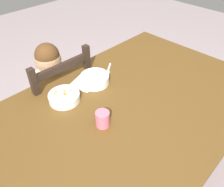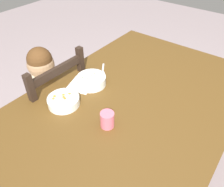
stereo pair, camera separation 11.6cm
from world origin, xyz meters
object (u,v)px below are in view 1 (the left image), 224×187
at_px(bowl_of_peas, 95,79).
at_px(bowl_of_carrots, 64,97).
at_px(dining_chair, 59,106).
at_px(dining_table, 130,112).
at_px(drinking_cup, 103,119).
at_px(spoon, 108,71).
at_px(child_figure, 56,87).

distance_m(bowl_of_peas, bowl_of_carrots, 0.23).
xyz_separation_m(dining_chair, bowl_of_carrots, (-0.11, -0.30, 0.33)).
bearing_deg(dining_chair, bowl_of_peas, -68.86).
distance_m(dining_table, bowl_of_peas, 0.30).
height_order(dining_chair, drinking_cup, dining_chair).
relative_size(dining_chair, bowl_of_peas, 5.31).
relative_size(spoon, drinking_cup, 1.48).
bearing_deg(dining_table, bowl_of_peas, 96.02).
bearing_deg(bowl_of_carrots, bowl_of_peas, -0.01).
bearing_deg(spoon, dining_chair, 134.92).
xyz_separation_m(dining_table, spoon, (0.12, 0.31, 0.09)).
bearing_deg(dining_chair, spoon, -45.08).
height_order(dining_table, bowl_of_peas, bowl_of_peas).
relative_size(dining_table, dining_chair, 1.70).
xyz_separation_m(dining_chair, drinking_cup, (-0.09, -0.58, 0.35)).
xyz_separation_m(spoon, drinking_cup, (-0.35, -0.32, 0.04)).
bearing_deg(bowl_of_peas, bowl_of_carrots, 179.99).
bearing_deg(child_figure, spoon, -44.63).
xyz_separation_m(dining_table, child_figure, (-0.14, 0.56, -0.04)).
bearing_deg(bowl_of_peas, dining_chair, 111.14).
relative_size(bowl_of_peas, drinking_cup, 2.09).
bearing_deg(bowl_of_carrots, child_figure, 68.70).
bearing_deg(spoon, bowl_of_peas, -166.81).
height_order(child_figure, drinking_cup, child_figure).
height_order(bowl_of_carrots, spoon, bowl_of_carrots).
bearing_deg(bowl_of_peas, dining_table, -83.98).
relative_size(bowl_of_carrots, spoon, 1.40).
height_order(dining_table, bowl_of_carrots, bowl_of_carrots).
relative_size(dining_chair, spoon, 7.50).
height_order(dining_table, child_figure, child_figure).
distance_m(dining_chair, child_figure, 0.18).
relative_size(bowl_of_peas, bowl_of_carrots, 1.01).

